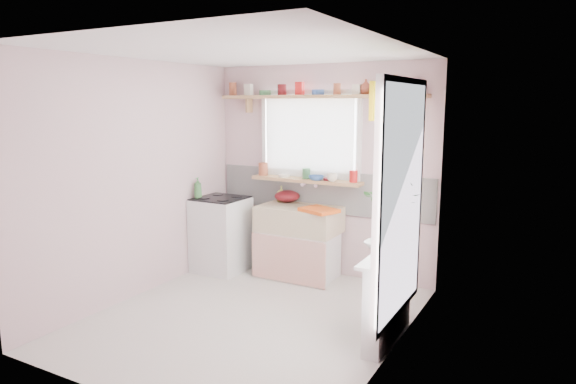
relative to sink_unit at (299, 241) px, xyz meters
The scene contains 19 objects.
room 1.31m from the sink_unit, 28.17° to the right, with size 3.20×3.20×3.20m.
sink_unit is the anchor object (origin of this frame).
cooker 0.98m from the sink_unit, 165.62° to the right, with size 0.58×0.58×0.93m.
radiator_ledge 1.82m from the sink_unit, 37.05° to the right, with size 0.22×0.95×0.78m.
windowsill 0.73m from the sink_unit, 90.00° to the left, with size 1.40×0.22×0.04m, color tan.
pine_shelf 1.70m from the sink_unit, 49.64° to the left, with size 2.52×0.24×0.04m, color tan.
shelf_crockery 1.78m from the sink_unit, 49.64° to the left, with size 2.47×0.11×0.12m.
sill_crockery 0.81m from the sink_unit, 90.00° to the left, with size 1.35×0.11×0.12m.
dish_tray 0.57m from the sink_unit, 23.49° to the right, with size 0.39×0.30×0.04m, color #E45414.
colander 0.60m from the sink_unit, 142.51° to the left, with size 0.31×0.31×0.14m, color #5C0F15.
jade_plant 1.66m from the sink_unit, 27.02° to the right, with size 0.55×0.47×0.61m, color #296026.
fruit_bowl 1.73m from the sink_unit, 36.28° to the right, with size 0.31×0.31×0.08m, color white.
herb_pot 2.15m from the sink_unit, 45.26° to the right, with size 0.12×0.08×0.22m, color #265F27.
soap_bottle_sink 0.66m from the sink_unit, 149.64° to the left, with size 0.09×0.09×0.19m, color #D6D960.
sill_cup 0.86m from the sink_unit, 19.16° to the left, with size 0.12×0.12×0.09m, color silver.
sill_bowl 0.78m from the sink_unit, 38.20° to the left, with size 0.18×0.18×0.06m, color #2F5899.
shelf_vase 1.94m from the sink_unit, 18.59° to the left, with size 0.16×0.16×0.17m, color #A14731.
cooker_bottle 1.38m from the sink_unit, 161.39° to the right, with size 0.10×0.10×0.25m, color #3F7E41.
fruit 1.75m from the sink_unit, 35.99° to the right, with size 0.20×0.14×0.10m.
Camera 1 is at (2.57, -3.92, 2.04)m, focal length 32.00 mm.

